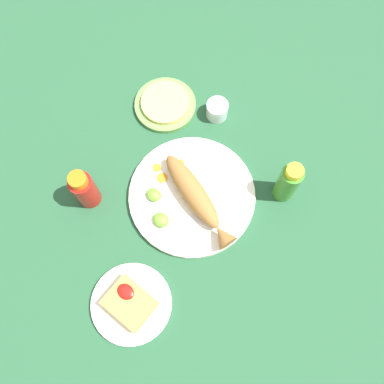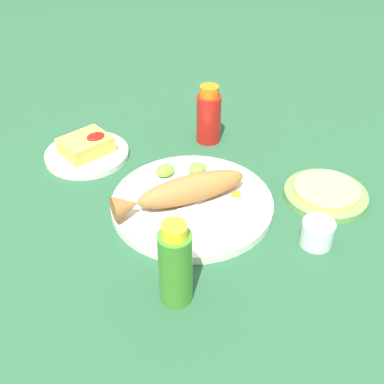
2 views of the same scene
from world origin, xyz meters
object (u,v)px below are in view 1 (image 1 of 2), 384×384
Objects in this scene: hot_sauce_bottle_red at (84,189)px; salt_cup at (217,110)px; fried_fish at (196,197)px; hot_sauce_bottle_green at (288,182)px; tortilla_plate at (165,105)px; fork_far at (206,224)px; fork_near at (220,211)px; main_plate at (192,196)px; side_plate_fries at (132,304)px.

hot_sauce_bottle_red is 2.39× the size of salt_cup.
salt_cup is (0.12, -0.24, -0.02)m from fried_fish.
tortilla_plate is at bearing -0.83° from hot_sauce_bottle_green.
salt_cup reaches higher than fork_far.
fork_far is at bearing -94.79° from fork_near.
tortilla_plate is (0.40, -0.01, -0.07)m from hot_sauce_bottle_green.
hot_sauce_bottle_green reaches higher than hot_sauce_bottle_red.
main_plate is at bearing 144.31° from tortilla_plate.
fried_fish is 1.44× the size of side_plate_fries.
salt_cup reaches higher than tortilla_plate.
salt_cup is 0.15m from tortilla_plate.
hot_sauce_bottle_green is (-0.38, -0.33, 0.01)m from hot_sauce_bottle_red.
hot_sauce_bottle_red is 0.30m from side_plate_fries.
side_plate_fries is (-0.06, 0.30, -0.00)m from main_plate.
fork_far is 0.36m from tortilla_plate.
main_plate is at bearing -79.23° from side_plate_fries.
main_plate reaches higher than tortilla_plate.
fork_near is 0.96× the size of side_plate_fries.
main_plate is 0.24m from hot_sauce_bottle_green.
salt_cup is 0.31× the size of side_plate_fries.
hot_sauce_bottle_green is at bearing -139.54° from hot_sauce_bottle_red.
main_plate is 2.09× the size of hot_sauce_bottle_green.
fried_fish is at bearing -164.11° from fork_near.
hot_sauce_bottle_green is at bearing -104.47° from side_plate_fries.
side_plate_fries is at bearing 121.42° from tortilla_plate.
side_plate_fries is at bearing 152.87° from hot_sauce_bottle_red.
side_plate_fries is at bearing 75.53° from hot_sauce_bottle_green.
fried_fish is at bearing 116.25° from salt_cup.
main_plate is 5.47× the size of salt_cup.
hot_sauce_bottle_green is (-0.18, -0.16, 0.07)m from main_plate.
fried_fish is 1.55× the size of fork_far.
hot_sauce_bottle_green is 0.91× the size of tortilla_plate.
hot_sauce_bottle_green is at bearing 43.75° from fork_far.
tortilla_plate is (0.13, 0.07, -0.01)m from salt_cup.
tortilla_plate is (0.25, -0.17, -0.04)m from fried_fish.
hot_sauce_bottle_red is 0.50m from hot_sauce_bottle_green.
hot_sauce_bottle_green reaches higher than side_plate_fries.
hot_sauce_bottle_red is at bearing -145.64° from fork_near.
salt_cup reaches higher than side_plate_fries.
hot_sauce_bottle_green reaches higher than tortilla_plate.
fried_fish is 0.28m from hot_sauce_bottle_red.
fork_far is at bearing 63.08° from hot_sauce_bottle_green.
fork_near and fork_far have the same top height.
fork_near is (-0.06, -0.01, -0.03)m from fried_fish.
fried_fish is 0.30m from side_plate_fries.
hot_sauce_bottle_red is 0.34m from tortilla_plate.
salt_cup is at bearing -45.50° from fried_fish.
fork_near is 0.05m from fork_far.
hot_sauce_bottle_green reaches higher than main_plate.
fork_near is 0.34m from hot_sauce_bottle_red.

